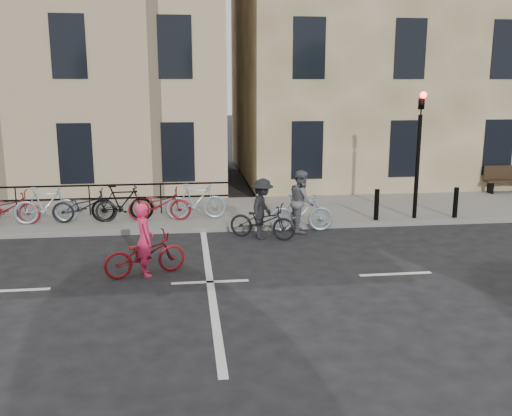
{
  "coord_description": "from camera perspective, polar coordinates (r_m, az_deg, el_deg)",
  "views": [
    {
      "loc": [
        -0.46,
        -11.22,
        4.06
      ],
      "look_at": [
        1.21,
        2.01,
        1.1
      ],
      "focal_mm": 40.0,
      "sensor_mm": 36.0,
      "label": 1
    }
  ],
  "objects": [
    {
      "name": "parked_bikes",
      "position": [
        16.96,
        -18.64,
        0.24
      ],
      "size": [
        9.35,
        1.23,
        1.05
      ],
      "color": "black",
      "rests_on": "sidewalk"
    },
    {
      "name": "cyclist_pink",
      "position": [
        12.4,
        -11.06,
        -4.19
      ],
      "size": [
        1.87,
        1.17,
        1.57
      ],
      "rotation": [
        0.0,
        0.0,
        1.91
      ],
      "color": "maroon",
      "rests_on": "ground"
    },
    {
      "name": "cyclist_grey",
      "position": [
        15.71,
        4.57,
        0.11
      ],
      "size": [
        1.79,
        0.86,
        1.71
      ],
      "rotation": [
        0.0,
        0.0,
        1.52
      ],
      "color": "#8EA9BA",
      "rests_on": "ground"
    },
    {
      "name": "bollard_west",
      "position": [
        17.69,
        19.33,
        0.53
      ],
      "size": [
        0.14,
        0.14,
        0.9
      ],
      "primitive_type": "cylinder",
      "color": "black",
      "rests_on": "sidewalk"
    },
    {
      "name": "building_east",
      "position": [
        26.08,
        14.72,
        16.73
      ],
      "size": [
        14.0,
        10.0,
        12.0
      ],
      "primitive_type": "cube",
      "color": "#938058",
      "rests_on": "sidewalk"
    },
    {
      "name": "ground",
      "position": [
        11.94,
        -4.62,
        -7.4
      ],
      "size": [
        120.0,
        120.0,
        0.0
      ],
      "primitive_type": "plane",
      "color": "black",
      "rests_on": "ground"
    },
    {
      "name": "bollard_east",
      "position": [
        16.76,
        11.96,
        0.33
      ],
      "size": [
        0.14,
        0.14,
        0.9
      ],
      "primitive_type": "cylinder",
      "color": "black",
      "rests_on": "sidewalk"
    },
    {
      "name": "bench",
      "position": [
        22.4,
        23.69,
        2.77
      ],
      "size": [
        1.6,
        0.41,
        0.97
      ],
      "color": "black",
      "rests_on": "sidewalk"
    },
    {
      "name": "sidewalk",
      "position": [
        18.03,
        -18.35,
        -0.9
      ],
      "size": [
        46.0,
        4.0,
        0.15
      ],
      "primitive_type": "cube",
      "color": "slate",
      "rests_on": "ground"
    },
    {
      "name": "cyclist_dark",
      "position": [
        14.98,
        0.65,
        -0.72
      ],
      "size": [
        1.89,
        1.35,
        1.6
      ],
      "rotation": [
        0.0,
        0.0,
        1.12
      ],
      "color": "black",
      "rests_on": "ground"
    },
    {
      "name": "traffic_light",
      "position": [
        17.0,
        16.0,
        6.62
      ],
      "size": [
        0.18,
        0.3,
        3.9
      ],
      "color": "black",
      "rests_on": "sidewalk"
    }
  ]
}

